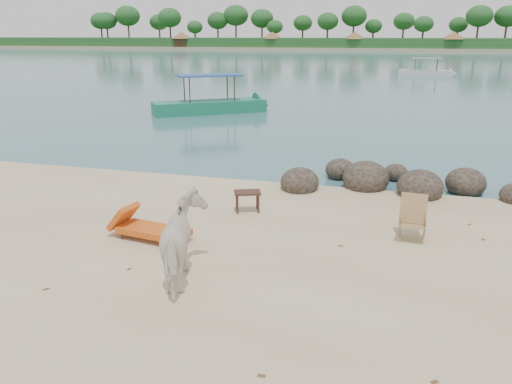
# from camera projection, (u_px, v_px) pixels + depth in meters

# --- Properties ---
(water) EXTENTS (400.00, 400.00, 0.00)m
(water) POSITION_uv_depth(u_px,v_px,m) (383.00, 57.00, 91.14)
(water) COLOR #37646F
(water) RESTS_ON ground
(far_shore) EXTENTS (420.00, 90.00, 1.40)m
(far_shore) POSITION_uv_depth(u_px,v_px,m) (390.00, 47.00, 164.76)
(far_shore) COLOR tan
(far_shore) RESTS_ON ground
(far_scenery) EXTENTS (420.00, 18.00, 9.50)m
(far_scenery) POSITION_uv_depth(u_px,v_px,m) (389.00, 38.00, 133.16)
(far_scenery) COLOR #1E4C1E
(far_scenery) RESTS_ON ground
(boulders) EXTENTS (6.31, 2.85, 0.94)m
(boulders) POSITION_uv_depth(u_px,v_px,m) (391.00, 182.00, 13.44)
(boulders) COLOR black
(boulders) RESTS_ON ground
(cow) EXTENTS (1.30, 1.85, 1.43)m
(cow) POSITION_uv_depth(u_px,v_px,m) (185.00, 243.00, 8.24)
(cow) COLOR white
(cow) RESTS_ON ground
(side_table) EXTENTS (0.70, 0.58, 0.49)m
(side_table) POSITION_uv_depth(u_px,v_px,m) (247.00, 203.00, 11.65)
(side_table) COLOR black
(side_table) RESTS_ON ground
(lounge_chair) EXTENTS (1.93, 0.93, 0.55)m
(lounge_chair) POSITION_uv_depth(u_px,v_px,m) (154.00, 228.00, 10.04)
(lounge_chair) COLOR #C85D17
(lounge_chair) RESTS_ON ground
(deck_chair) EXTENTS (0.62, 0.67, 0.89)m
(deck_chair) POSITION_uv_depth(u_px,v_px,m) (413.00, 221.00, 9.96)
(deck_chair) COLOR tan
(deck_chair) RESTS_ON ground
(boat_near) EXTENTS (6.39, 5.14, 3.28)m
(boat_near) POSITION_uv_depth(u_px,v_px,m) (209.00, 81.00, 26.37)
(boat_near) COLOR #187351
(boat_near) RESTS_ON water
(boat_mid) EXTENTS (5.94, 1.58, 2.87)m
(boat_mid) POSITION_uv_depth(u_px,v_px,m) (427.00, 61.00, 50.52)
(boat_mid) COLOR beige
(boat_mid) RESTS_ON water
(dead_leaves) EXTENTS (8.17, 7.28, 0.00)m
(dead_leaves) POSITION_uv_depth(u_px,v_px,m) (323.00, 308.00, 7.61)
(dead_leaves) COLOR brown
(dead_leaves) RESTS_ON ground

